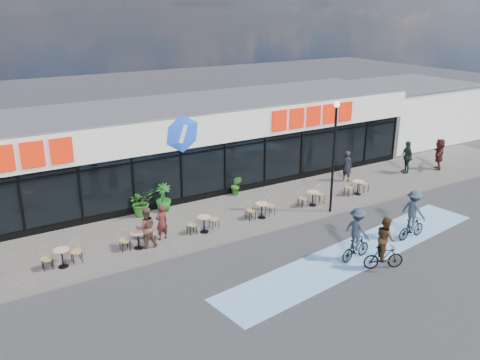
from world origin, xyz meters
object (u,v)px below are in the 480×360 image
object	(u,v)px
potted_plant_left	(141,202)
potted_plant_mid	(163,198)
lamp_post	(334,148)
pedestrian_c	(439,154)
patron_left	(162,222)
pedestrian_a	(407,157)
cyclist_b	(413,216)
potted_plant_right	(236,185)
cyclist_a	(385,246)
pedestrian_b	(347,166)
patron_right	(146,228)

from	to	relation	value
potted_plant_left	potted_plant_mid	size ratio (longest dim) A/B	0.99
lamp_post	pedestrian_c	xyz separation A→B (m)	(10.10, 1.78, -2.24)
potted_plant_mid	patron_left	size ratio (longest dim) A/B	0.86
pedestrian_a	patron_left	bearing A→B (deg)	-65.40
pedestrian_a	pedestrian_c	size ratio (longest dim) A/B	1.02
patron_left	cyclist_b	bearing A→B (deg)	141.41
potted_plant_left	potted_plant_mid	world-z (taller)	potted_plant_mid
potted_plant_right	pedestrian_a	world-z (taller)	pedestrian_a
patron_left	cyclist_a	size ratio (longest dim) A/B	0.74
potted_plant_right	pedestrian_a	size ratio (longest dim) A/B	0.54
pedestrian_b	lamp_post	bearing A→B (deg)	118.29
pedestrian_c	cyclist_b	bearing A→B (deg)	-7.11
patron_right	pedestrian_c	size ratio (longest dim) A/B	0.92
pedestrian_c	cyclist_b	size ratio (longest dim) A/B	0.86
potted_plant_mid	pedestrian_a	size ratio (longest dim) A/B	0.70
potted_plant_right	cyclist_a	world-z (taller)	cyclist_a
potted_plant_right	cyclist_a	distance (m)	9.63
potted_plant_left	pedestrian_b	bearing A→B (deg)	-6.20
patron_right	cyclist_b	xyz separation A→B (m)	(10.24, -4.95, 0.07)
patron_left	pedestrian_b	world-z (taller)	pedestrian_b
potted_plant_right	pedestrian_b	size ratio (longest dim) A/B	0.60
potted_plant_left	pedestrian_a	distance (m)	16.03
lamp_post	potted_plant_left	xyz separation A→B (m)	(-8.05, 4.32, -2.52)
pedestrian_c	cyclist_a	size ratio (longest dim) A/B	0.89
lamp_post	pedestrian_c	distance (m)	10.50
potted_plant_mid	cyclist_a	size ratio (longest dim) A/B	0.64
lamp_post	patron_right	xyz separation A→B (m)	(-9.07, 0.99, -2.31)
potted_plant_left	patron_right	distance (m)	3.49
potted_plant_mid	cyclist_b	bearing A→B (deg)	-45.63
lamp_post	potted_plant_mid	bearing A→B (deg)	148.12
potted_plant_right	pedestrian_a	distance (m)	10.83
cyclist_b	pedestrian_b	bearing A→B (deg)	69.43
potted_plant_left	cyclist_a	world-z (taller)	cyclist_a
potted_plant_mid	pedestrian_a	distance (m)	14.92
patron_right	pedestrian_a	bearing A→B (deg)	-164.60
pedestrian_a	pedestrian_c	distance (m)	2.30
potted_plant_mid	patron_right	bearing A→B (deg)	-122.89
patron_left	pedestrian_c	bearing A→B (deg)	172.26
patron_left	cyclist_b	distance (m)	10.81
cyclist_a	cyclist_b	world-z (taller)	cyclist_b
patron_left	pedestrian_b	xyz separation A→B (m)	(12.03, 1.67, 0.10)
pedestrian_c	pedestrian_b	bearing A→B (deg)	-51.10
potted_plant_right	cyclist_a	size ratio (longest dim) A/B	0.50
patron_left	patron_right	world-z (taller)	patron_right
potted_plant_right	patron_left	xyz separation A→B (m)	(-5.46, -2.96, 0.26)
patron_right	pedestrian_c	distance (m)	19.19
potted_plant_left	lamp_post	bearing A→B (deg)	-28.23
lamp_post	cyclist_a	distance (m)	6.06
pedestrian_b	pedestrian_c	size ratio (longest dim) A/B	0.93
patron_right	cyclist_a	world-z (taller)	cyclist_a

